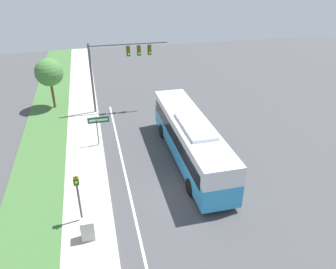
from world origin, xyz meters
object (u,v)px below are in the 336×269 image
pedestrian_signal (78,192)px  utility_cabinet (88,229)px  signal_gantry (118,61)px  bus (190,137)px  street_sign (98,124)px

pedestrian_signal → utility_cabinet: size_ratio=2.50×
signal_gantry → utility_cabinet: size_ratio=6.01×
signal_gantry → utility_cabinet: signal_gantry is taller
bus → utility_cabinet: (-7.43, -6.24, -1.11)m
signal_gantry → utility_cabinet: bearing=-102.5°
street_sign → pedestrian_signal: bearing=-100.3°
bus → utility_cabinet: 9.77m
bus → signal_gantry: signal_gantry is taller
signal_gantry → street_sign: size_ratio=2.84×
utility_cabinet → pedestrian_signal: bearing=102.0°
signal_gantry → utility_cabinet: 17.21m
pedestrian_signal → utility_cabinet: bearing=-78.0°
bus → street_sign: (-6.24, 3.62, 0.03)m
signal_gantry → street_sign: signal_gantry is taller
bus → pedestrian_signal: bearing=-148.6°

